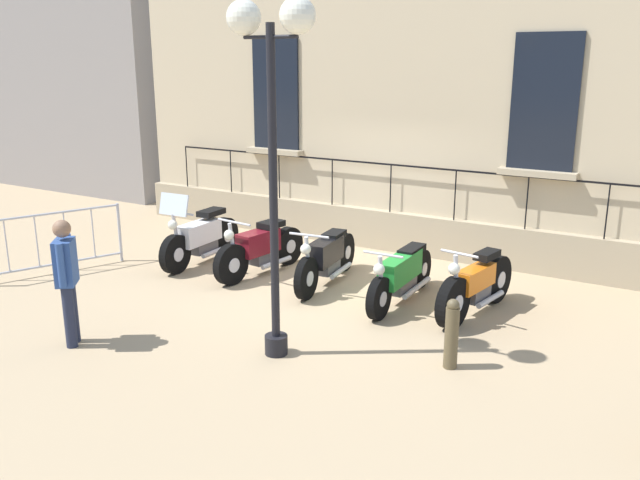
{
  "coord_description": "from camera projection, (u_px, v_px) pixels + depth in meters",
  "views": [
    {
      "loc": [
        8.81,
        5.01,
        3.48
      ],
      "look_at": [
        0.44,
        0.0,
        0.8
      ],
      "focal_mm": 37.09,
      "sensor_mm": 36.0,
      "label": 1
    }
  ],
  "objects": [
    {
      "name": "motorcycle_maroon",
      "position": [
        260.0,
        249.0,
        10.95
      ],
      "size": [
        2.05,
        0.7,
        1.02
      ],
      "color": "black",
      "rests_on": "ground_plane"
    },
    {
      "name": "motorcycle_green",
      "position": [
        401.0,
        275.0,
        9.68
      ],
      "size": [
        2.15,
        0.59,
        0.92
      ],
      "color": "black",
      "rests_on": "ground_plane"
    },
    {
      "name": "motorcycle_orange",
      "position": [
        476.0,
        286.0,
        9.22
      ],
      "size": [
        2.01,
        0.62,
        1.03
      ],
      "color": "black",
      "rests_on": "ground_plane"
    },
    {
      "name": "bollard",
      "position": [
        452.0,
        333.0,
        7.6
      ],
      "size": [
        0.16,
        0.16,
        0.85
      ],
      "color": "brown",
      "rests_on": "ground_plane"
    },
    {
      "name": "motorcycle_white",
      "position": [
        200.0,
        238.0,
        11.55
      ],
      "size": [
        2.06,
        0.69,
        1.35
      ],
      "color": "black",
      "rests_on": "ground_plane"
    },
    {
      "name": "pedestrian_standing",
      "position": [
        67.0,
        276.0,
        8.11
      ],
      "size": [
        0.43,
        0.4,
        1.61
      ],
      "color": "#23283D",
      "rests_on": "ground_plane"
    },
    {
      "name": "motorcycle_black",
      "position": [
        327.0,
        258.0,
        10.46
      ],
      "size": [
        2.17,
        0.63,
        0.98
      ],
      "color": "black",
      "rests_on": "ground_plane"
    },
    {
      "name": "crowd_barrier",
      "position": [
        52.0,
        240.0,
        10.97
      ],
      "size": [
        2.18,
        0.94,
        1.05
      ],
      "color": "#B7B7BF",
      "rests_on": "ground_plane"
    },
    {
      "name": "building_facade",
      "position": [
        403.0,
        86.0,
        11.94
      ],
      "size": [
        0.82,
        11.75,
        6.23
      ],
      "color": "#C6B28E",
      "rests_on": "ground_plane"
    },
    {
      "name": "lamppost",
      "position": [
        272.0,
        97.0,
        7.26
      ],
      "size": [
        0.39,
        1.09,
        4.11
      ],
      "color": "black",
      "rests_on": "ground_plane"
    },
    {
      "name": "ground_plane",
      "position": [
        334.0,
        281.0,
        10.69
      ],
      "size": [
        60.0,
        60.0,
        0.0
      ],
      "primitive_type": "plane",
      "color": "tan"
    }
  ]
}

